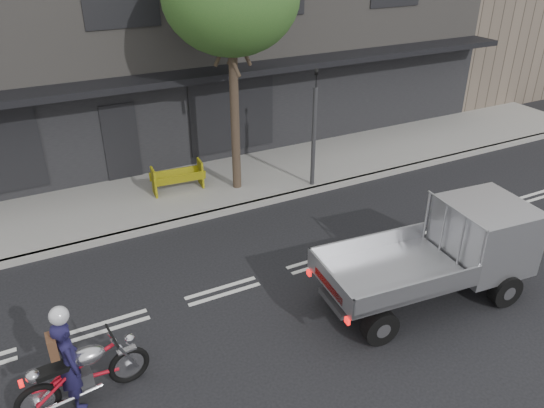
% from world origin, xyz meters
% --- Properties ---
extents(ground, '(80.00, 80.00, 0.00)m').
position_xyz_m(ground, '(0.00, 0.00, 0.00)').
color(ground, black).
rests_on(ground, ground).
extents(sidewalk, '(32.00, 3.20, 0.15)m').
position_xyz_m(sidewalk, '(0.00, 4.70, 0.07)').
color(sidewalk, gray).
rests_on(sidewalk, ground).
extents(kerb, '(32.00, 0.20, 0.15)m').
position_xyz_m(kerb, '(0.00, 3.10, 0.07)').
color(kerb, gray).
rests_on(kerb, ground).
extents(building_main, '(26.00, 10.00, 8.00)m').
position_xyz_m(building_main, '(0.00, 11.30, 4.00)').
color(building_main, slate).
rests_on(building_main, ground).
extents(traffic_light_pole, '(0.12, 0.12, 3.50)m').
position_xyz_m(traffic_light_pole, '(4.20, 3.35, 1.65)').
color(traffic_light_pole, '#2D2D30').
rests_on(traffic_light_pole, ground).
extents(motorcycle, '(2.15, 0.62, 1.10)m').
position_xyz_m(motorcycle, '(-3.04, -1.63, 0.57)').
color(motorcycle, black).
rests_on(motorcycle, ground).
extents(rider, '(0.45, 0.63, 1.64)m').
position_xyz_m(rider, '(-3.19, -1.63, 0.82)').
color(rider, '#1A163D').
rests_on(rider, ground).
extents(flatbed_ute, '(4.47, 2.15, 2.01)m').
position_xyz_m(flatbed_ute, '(4.51, -2.18, 1.14)').
color(flatbed_ute, black).
rests_on(flatbed_ute, ground).
extents(construction_barrier, '(1.50, 0.70, 0.82)m').
position_xyz_m(construction_barrier, '(0.63, 4.53, 0.56)').
color(construction_barrier, '#FFF00D').
rests_on(construction_barrier, sidewalk).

